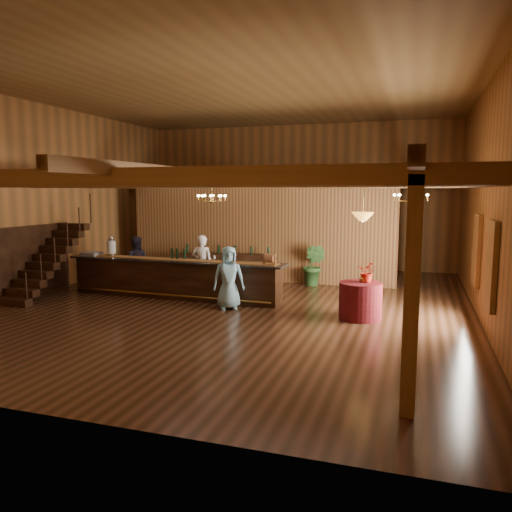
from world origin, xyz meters
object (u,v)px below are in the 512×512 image
(raffle_drum, at_px, (269,258))
(pendant_lamp, at_px, (363,216))
(beverage_dispenser, at_px, (111,246))
(floor_plant, at_px, (314,265))
(staff_second, at_px, (136,262))
(backbar_shelf, at_px, (227,268))
(chandelier_right, at_px, (411,197))
(guest, at_px, (229,278))
(round_table, at_px, (360,301))
(tasting_bar, at_px, (174,278))
(chandelier_left, at_px, (212,198))
(bartender, at_px, (202,265))

(raffle_drum, distance_m, pendant_lamp, 2.75)
(beverage_dispenser, xyz_separation_m, raffle_drum, (4.93, -0.26, -0.11))
(pendant_lamp, height_order, floor_plant, pendant_lamp)
(beverage_dispenser, bearing_deg, staff_second, 62.00)
(backbar_shelf, distance_m, staff_second, 2.98)
(staff_second, bearing_deg, chandelier_right, 155.77)
(raffle_drum, height_order, guest, guest)
(round_table, height_order, pendant_lamp, pendant_lamp)
(tasting_bar, height_order, beverage_dispenser, beverage_dispenser)
(round_table, bearing_deg, pendant_lamp, 180.00)
(round_table, height_order, floor_plant, floor_plant)
(floor_plant, bearing_deg, chandelier_left, -130.92)
(chandelier_left, bearing_deg, raffle_drum, -11.57)
(tasting_bar, relative_size, floor_plant, 4.91)
(chandelier_right, distance_m, guest, 4.89)
(beverage_dispenser, distance_m, bartender, 2.77)
(staff_second, relative_size, floor_plant, 1.21)
(backbar_shelf, bearing_deg, pendant_lamp, -45.01)
(round_table, xyz_separation_m, chandelier_left, (-4.16, 0.99, 2.36))
(pendant_lamp, height_order, guest, pendant_lamp)
(staff_second, bearing_deg, round_table, 146.58)
(chandelier_left, distance_m, pendant_lamp, 4.29)
(chandelier_left, relative_size, pendant_lamp, 0.89)
(staff_second, bearing_deg, pendant_lamp, 146.58)
(chandelier_right, bearing_deg, guest, -165.52)
(raffle_drum, xyz_separation_m, round_table, (2.42, -0.63, -0.82))
(guest, bearing_deg, beverage_dispenser, 142.51)
(floor_plant, bearing_deg, tasting_bar, -139.61)
(beverage_dispenser, xyz_separation_m, staff_second, (0.38, 0.71, -0.56))
(bartender, bearing_deg, guest, 129.58)
(round_table, height_order, guest, guest)
(chandelier_right, relative_size, bartender, 0.46)
(backbar_shelf, bearing_deg, round_table, -45.01)
(raffle_drum, xyz_separation_m, pendant_lamp, (2.42, -0.63, 1.15))
(chandelier_left, height_order, bartender, chandelier_left)
(pendant_lamp, height_order, staff_second, pendant_lamp)
(tasting_bar, height_order, round_table, tasting_bar)
(beverage_dispenser, height_order, chandelier_left, chandelier_left)
(beverage_dispenser, xyz_separation_m, bartender, (2.66, 0.55, -0.50))
(beverage_dispenser, bearing_deg, tasting_bar, -3.28)
(beverage_dispenser, height_order, guest, beverage_dispenser)
(beverage_dispenser, distance_m, guest, 4.20)
(floor_plant, bearing_deg, guest, -111.31)
(guest, relative_size, floor_plant, 1.21)
(chandelier_left, bearing_deg, floor_plant, 49.08)
(raffle_drum, distance_m, round_table, 2.63)
(tasting_bar, bearing_deg, raffle_drum, -1.01)
(tasting_bar, bearing_deg, staff_second, 156.03)
(beverage_dispenser, relative_size, floor_plant, 0.45)
(raffle_drum, bearing_deg, backbar_shelf, 128.47)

